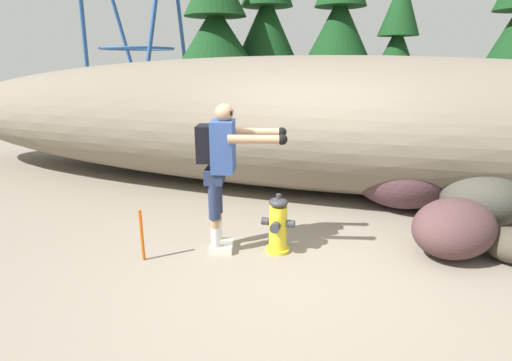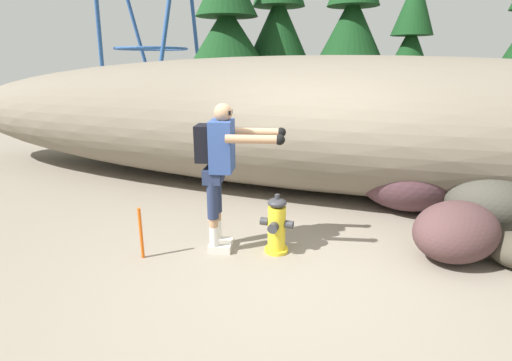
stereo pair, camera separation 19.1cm
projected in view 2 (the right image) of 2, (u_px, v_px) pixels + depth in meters
ground_plane at (275, 271)px, 4.20m from camera, size 56.00×56.00×0.04m
dirt_embankment at (325, 124)px, 6.67m from camera, size 15.98×3.20×2.24m
fire_hydrant at (277, 226)px, 4.49m from camera, size 0.39×0.33×0.71m
utility_worker at (221, 160)px, 4.32m from camera, size 1.03×0.65×1.71m
boulder_large at (407, 173)px, 5.81m from camera, size 1.97×1.90×1.10m
boulder_mid at (456, 231)px, 4.32m from camera, size 1.30×1.33×0.66m
boulder_small at (488, 199)px, 5.13m from camera, size 1.48×1.52×0.80m
pine_tree_far_left at (227, 28)px, 11.93m from camera, size 2.93×2.93×5.27m
pine_tree_left at (278, 20)px, 12.68m from camera, size 2.61×2.61×6.13m
pine_tree_center at (352, 18)px, 12.34m from camera, size 2.53×2.53×5.88m
pine_tree_right at (410, 46)px, 12.10m from camera, size 1.94×1.94×4.72m
survey_stake at (141, 233)px, 4.35m from camera, size 0.04×0.04×0.60m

